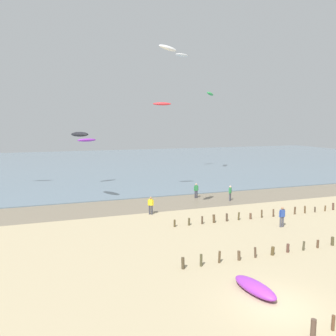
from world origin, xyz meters
The scene contains 16 objects.
ground_plane centered at (0.00, 0.00, 0.00)m, with size 160.00×160.00×0.00m, color tan.
wet_sand_strip centered at (0.00, 21.27, 0.00)m, with size 120.00×6.40×0.01m, color #7A6D59.
sea centered at (0.00, 59.48, 0.05)m, with size 160.00×70.00×0.10m, color slate.
groyne_near centered at (6.21, 5.37, 0.31)m, with size 18.01×0.34×0.76m.
groyne_mid centered at (7.84, 13.10, 0.33)m, with size 17.08×0.34×0.75m.
person_nearest_camera centered at (-1.18, 17.52, 0.92)m, with size 0.51×0.37×1.71m.
person_mid_beach centered at (8.04, 10.17, 0.92)m, with size 0.57×0.23×1.71m.
person_by_waterline centered at (8.75, 20.04, 0.92)m, with size 0.44×0.42×1.71m.
person_left_flank centered at (5.75, 22.59, 0.92)m, with size 0.57×0.25×1.71m.
grounded_kite centered at (-0.30, 1.49, 0.28)m, with size 2.83×1.02×0.57m, color purple.
kite_aloft_0 centered at (3.16, 27.28, 10.94)m, with size 2.24×0.72×0.36m, color red.
kite_aloft_1 centered at (-5.31, 34.10, 6.34)m, with size 2.67×0.85×0.43m, color purple.
kite_aloft_2 centered at (16.18, 40.60, 13.59)m, with size 3.11×1.00×0.50m, color green.
kite_aloft_3 centered at (11.14, 41.08, 19.74)m, with size 2.57×0.82×0.41m, color white.
kite_aloft_4 centered at (-6.98, 24.19, 7.44)m, with size 3.07×0.98×0.49m, color black.
kite_aloft_5 centered at (-0.50, 14.51, 14.66)m, with size 2.19×0.70×0.35m, color white.
Camera 1 is at (-9.78, -12.31, 8.58)m, focal length 35.90 mm.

